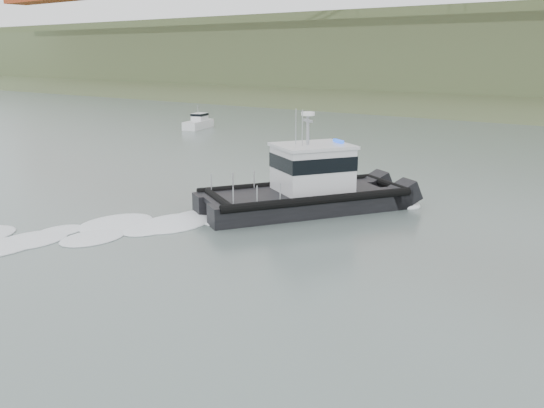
% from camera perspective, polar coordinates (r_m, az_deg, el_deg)
% --- Properties ---
extents(ground, '(400.00, 400.00, 0.00)m').
position_cam_1_polar(ground, '(21.75, -18.30, -10.66)').
color(ground, '#52625E').
rests_on(ground, ground).
extents(patrol_boat, '(9.85, 12.64, 5.86)m').
position_cam_1_polar(patrol_boat, '(34.98, 3.26, 1.78)').
color(patrol_boat, black).
rests_on(patrol_boat, ground).
extents(motorboat, '(3.24, 5.50, 2.87)m').
position_cam_1_polar(motorboat, '(75.50, -6.92, 7.63)').
color(motorboat, silver).
rests_on(motorboat, ground).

